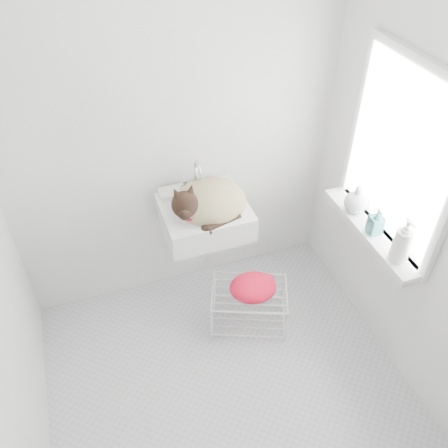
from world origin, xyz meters
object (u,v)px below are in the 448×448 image
object	(u,v)px
wire_rack	(249,306)
bottle_a	(397,259)
bottle_b	(373,232)
sink	(204,206)
cat	(207,203)
bottle_c	(354,211)

from	to	relation	value
wire_rack	bottle_a	size ratio (longest dim) A/B	2.09
bottle_a	bottle_b	xyz separation A→B (m)	(0.00, 0.24, 0.00)
sink	cat	bearing A→B (deg)	-59.52
cat	bottle_a	world-z (taller)	cat
sink	bottle_b	bearing A→B (deg)	-32.93
wire_rack	bottle_a	distance (m)	1.10
sink	wire_rack	size ratio (longest dim) A/B	1.10
bottle_c	sink	bearing A→B (deg)	158.19
bottle_b	wire_rack	bearing A→B (deg)	160.08
sink	bottle_b	size ratio (longest dim) A/B	3.22
cat	bottle_b	distance (m)	1.04
sink	bottle_c	size ratio (longest dim) A/B	2.89
wire_rack	bottle_c	world-z (taller)	bottle_c
bottle_a	wire_rack	bearing A→B (deg)	144.41
bottle_b	bottle_c	world-z (taller)	bottle_c
sink	bottle_c	xyz separation A→B (m)	(0.89, -0.36, 0.00)
wire_rack	bottle_b	size ratio (longest dim) A/B	2.92
sink	bottle_a	distance (m)	1.21
cat	wire_rack	size ratio (longest dim) A/B	0.97
wire_rack	bottle_c	size ratio (longest dim) A/B	2.62
cat	bottle_a	size ratio (longest dim) A/B	2.03
cat	bottle_c	size ratio (longest dim) A/B	2.55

